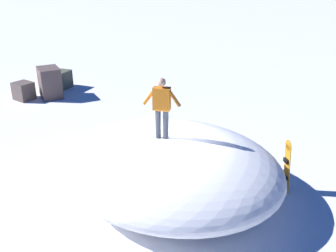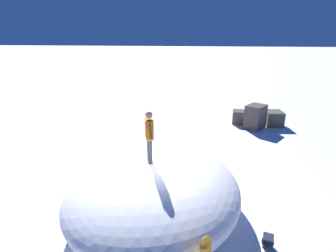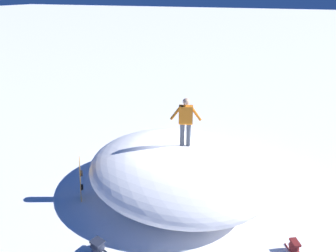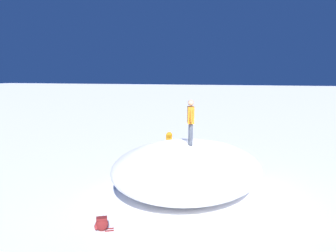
{
  "view_description": "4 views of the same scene",
  "coord_description": "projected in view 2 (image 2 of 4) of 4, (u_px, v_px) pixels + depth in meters",
  "views": [
    {
      "loc": [
        -4.14,
        7.59,
        5.8
      ],
      "look_at": [
        -0.24,
        0.16,
        2.18
      ],
      "focal_mm": 40.15,
      "sensor_mm": 36.0,
      "label": 1
    },
    {
      "loc": [
        -7.24,
        -1.47,
        5.38
      ],
      "look_at": [
        -0.07,
        -0.63,
        2.92
      ],
      "focal_mm": 28.99,
      "sensor_mm": 36.0,
      "label": 2
    },
    {
      "loc": [
        2.64,
        -8.31,
        6.23
      ],
      "look_at": [
        -0.28,
        -0.72,
        2.61
      ],
      "focal_mm": 32.54,
      "sensor_mm": 36.0,
      "label": 3
    },
    {
      "loc": [
        10.66,
        2.35,
        4.13
      ],
      "look_at": [
        0.47,
        -0.75,
        2.41
      ],
      "focal_mm": 34.01,
      "sensor_mm": 36.0,
      "label": 4
    }
  ],
  "objects": [
    {
      "name": "rock_outcrop",
      "position": [
        258.0,
        117.0,
        16.44
      ],
      "size": [
        2.06,
        3.05,
        1.42
      ],
      "color": "#4D4F3E",
      "rests_on": "ground"
    },
    {
      "name": "ground",
      "position": [
        149.0,
        210.0,
        8.71
      ],
      "size": [
        240.0,
        240.0,
        0.0
      ],
      "primitive_type": "plane",
      "color": "white"
    },
    {
      "name": "backpack_far",
      "position": [
        268.0,
        242.0,
        7.15
      ],
      "size": [
        0.61,
        0.41,
        0.34
      ],
      "color": "#1E2333",
      "rests_on": "ground"
    },
    {
      "name": "snow_mound",
      "position": [
        154.0,
        189.0,
        8.32
      ],
      "size": [
        6.48,
        5.65,
        1.71
      ],
      "primitive_type": "ellipsoid",
      "rotation": [
        0.0,
        0.0,
        1.5
      ],
      "color": "white",
      "rests_on": "ground"
    },
    {
      "name": "backpack_near",
      "position": [
        201.0,
        159.0,
        11.82
      ],
      "size": [
        0.4,
        0.52,
        0.39
      ],
      "color": "maroon",
      "rests_on": "ground"
    },
    {
      "name": "snowboarder_standing",
      "position": [
        149.0,
        134.0,
        7.91
      ],
      "size": [
        0.96,
        0.36,
        1.59
      ],
      "color": "#333842",
      "rests_on": "snow_mound"
    }
  ]
}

